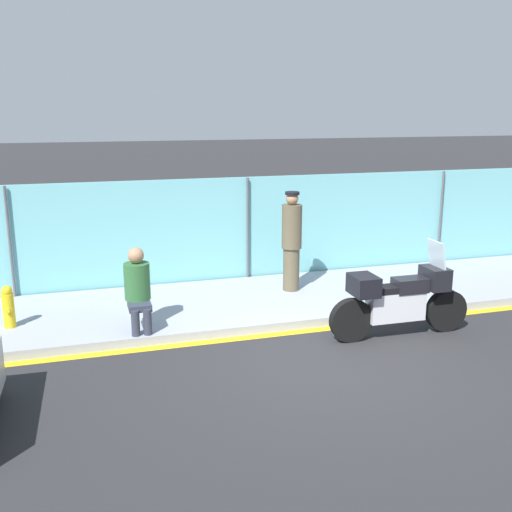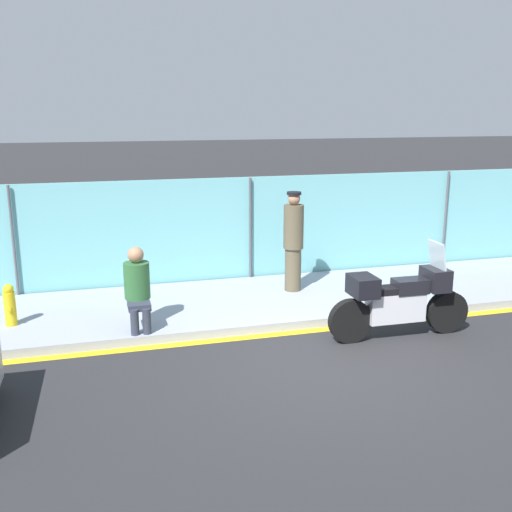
{
  "view_description": "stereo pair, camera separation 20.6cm",
  "coord_description": "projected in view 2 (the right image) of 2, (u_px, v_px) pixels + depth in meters",
  "views": [
    {
      "loc": [
        -3.21,
        -7.08,
        3.45
      ],
      "look_at": [
        -0.51,
        1.84,
        1.15
      ],
      "focal_mm": 42.0,
      "sensor_mm": 36.0,
      "label": 1
    },
    {
      "loc": [
        -3.01,
        -7.14,
        3.45
      ],
      "look_at": [
        -0.51,
        1.84,
        1.15
      ],
      "focal_mm": 42.0,
      "sensor_mm": 36.0,
      "label": 2
    }
  ],
  "objects": [
    {
      "name": "officer_standing",
      "position": [
        293.0,
        240.0,
        10.97
      ],
      "size": [
        0.37,
        0.37,
        1.84
      ],
      "color": "brown",
      "rests_on": "sidewalk"
    },
    {
      "name": "ground_plane",
      "position": [
        327.0,
        365.0,
        8.29
      ],
      "size": [
        120.0,
        120.0,
        0.0
      ],
      "primitive_type": "plane",
      "color": "#262628"
    },
    {
      "name": "person_seated_on_curb",
      "position": [
        137.0,
        284.0,
        9.15
      ],
      "size": [
        0.4,
        0.66,
        1.26
      ],
      "color": "#2D3342",
      "rests_on": "sidewalk"
    },
    {
      "name": "curb_paint_stripe",
      "position": [
        296.0,
        332.0,
        9.48
      ],
      "size": [
        32.57,
        0.18,
        0.01
      ],
      "color": "gold",
      "rests_on": "ground_plane"
    },
    {
      "name": "motorcycle",
      "position": [
        399.0,
        300.0,
        9.14
      ],
      "size": [
        2.31,
        0.51,
        1.49
      ],
      "rotation": [
        0.0,
        0.0,
        -0.02
      ],
      "color": "black",
      "rests_on": "ground_plane"
    },
    {
      "name": "storefront_fence",
      "position": [
        249.0,
        231.0,
        11.92
      ],
      "size": [
        30.94,
        0.17,
        2.15
      ],
      "color": "#6BB2B7",
      "rests_on": "ground_plane"
    },
    {
      "name": "fire_hydrant",
      "position": [
        10.0,
        305.0,
        9.3
      ],
      "size": [
        0.18,
        0.23,
        0.67
      ],
      "color": "gold",
      "rests_on": "sidewalk"
    },
    {
      "name": "sidewalk",
      "position": [
        270.0,
        301.0,
        10.81
      ],
      "size": [
        32.57,
        2.72,
        0.15
      ],
      "color": "#8E93A3",
      "rests_on": "ground_plane"
    }
  ]
}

